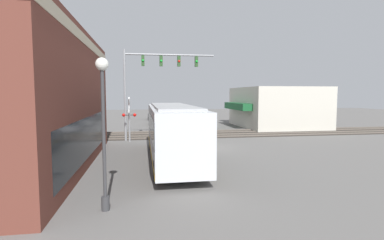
% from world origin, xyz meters
% --- Properties ---
extents(ground_plane, '(120.00, 120.00, 0.00)m').
position_xyz_m(ground_plane, '(0.00, 0.00, 0.00)').
color(ground_plane, '#605E5B').
extents(brick_building, '(16.66, 8.85, 7.45)m').
position_xyz_m(brick_building, '(-4.70, 11.88, 3.73)').
color(brick_building, brown).
rests_on(brick_building, ground).
extents(shop_building, '(10.71, 10.27, 4.90)m').
position_xyz_m(shop_building, '(13.37, -11.98, 2.45)').
color(shop_building, beige).
rests_on(shop_building, ground).
extents(city_bus, '(11.99, 2.59, 3.39)m').
position_xyz_m(city_bus, '(-4.01, 2.80, 1.87)').
color(city_bus, silver).
rests_on(city_bus, ground).
extents(traffic_signal_gantry, '(0.42, 7.96, 7.90)m').
position_xyz_m(traffic_signal_gantry, '(4.74, 3.58, 5.95)').
color(traffic_signal_gantry, gray).
rests_on(traffic_signal_gantry, ground).
extents(crossing_signal, '(1.41, 1.18, 3.81)m').
position_xyz_m(crossing_signal, '(3.77, 5.66, 2.30)').
color(crossing_signal, gray).
rests_on(crossing_signal, ground).
extents(streetlamp, '(0.44, 0.44, 5.24)m').
position_xyz_m(streetlamp, '(-11.47, 5.85, 3.12)').
color(streetlamp, '#38383A').
rests_on(streetlamp, ground).
extents(rail_track_near, '(2.60, 60.00, 0.15)m').
position_xyz_m(rail_track_near, '(6.00, 0.00, 0.03)').
color(rail_track_near, '#332D28').
rests_on(rail_track_near, ground).
extents(rail_track_far, '(2.60, 60.00, 0.15)m').
position_xyz_m(rail_track_far, '(9.20, 0.00, 0.03)').
color(rail_track_far, '#332D28').
rests_on(rail_track_far, ground).
extents(parked_car_silver, '(4.29, 1.82, 1.46)m').
position_xyz_m(parked_car_silver, '(11.67, 2.80, 0.67)').
color(parked_car_silver, '#B7B7BC').
rests_on(parked_car_silver, ground).
extents(parked_car_white, '(4.82, 1.82, 1.55)m').
position_xyz_m(parked_car_white, '(18.16, 2.80, 0.72)').
color(parked_car_white, silver).
rests_on(parked_car_white, ground).
extents(parked_car_black, '(4.63, 1.82, 1.50)m').
position_xyz_m(parked_car_black, '(26.48, 2.80, 0.70)').
color(parked_car_black, black).
rests_on(parked_car_black, ground).
extents(pedestrian_near_bus, '(0.34, 0.34, 1.78)m').
position_xyz_m(pedestrian_near_bus, '(-3.81, 0.94, 0.91)').
color(pedestrian_near_bus, '#2D3351').
rests_on(pedestrian_near_bus, ground).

